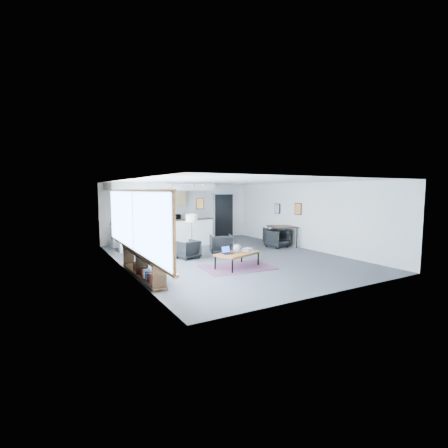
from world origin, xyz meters
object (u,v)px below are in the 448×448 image
armchair_right (221,244)px  floor_lamp (192,219)px  ceramic_pot (237,248)px  dining_table (282,228)px  armchair_left (188,248)px  dining_chair_near (277,239)px  microwave (174,217)px  coffee_table (237,254)px  book_stack (247,250)px  dining_chair_far (275,237)px  laptop (227,251)px

armchair_right → floor_lamp: (-0.92, 0.50, 0.87)m
ceramic_pot → dining_table: (3.53, 2.16, 0.19)m
ceramic_pot → armchair_left: bearing=112.3°
floor_lamp → dining_chair_near: size_ratio=2.20×
dining_chair_near → microwave: bearing=120.0°
coffee_table → book_stack: book_stack is taller
armchair_left → floor_lamp: floor_lamp is taller
dining_chair_near → dining_chair_far: size_ratio=0.95×
armchair_left → microwave: 3.80m
book_stack → armchair_right: size_ratio=0.46×
floor_lamp → armchair_right: bearing=-28.7°
armchair_left → armchair_right: bearing=169.8°
laptop → armchair_right: armchair_right is taller
floor_lamp → dining_chair_near: floor_lamp is taller
coffee_table → ceramic_pot: 0.16m
dining_table → dining_chair_far: dining_table is taller
armchair_right → laptop: bearing=86.4°
book_stack → armchair_left: 2.20m
laptop → ceramic_pot: bearing=-9.9°
ceramic_pot → dining_chair_near: size_ratio=0.39×
coffee_table → laptop: bearing=155.6°
armchair_right → dining_table: bearing=-154.9°
dining_table → armchair_right: bearing=-176.1°
coffee_table → floor_lamp: size_ratio=1.07×
coffee_table → armchair_left: (-0.78, 1.91, -0.07)m
armchair_right → dining_chair_near: 2.67m
coffee_table → dining_chair_near: size_ratio=2.35×
dining_chair_far → microwave: microwave is taller
dining_table → dining_chair_near: 0.55m
dining_chair_far → ceramic_pot: bearing=53.4°
armchair_right → dining_table: 3.01m
armchair_left → microwave: (0.91, 3.61, 0.77)m
book_stack → dining_chair_near: dining_chair_near is taller
ceramic_pot → armchair_left: ceramic_pot is taller
book_stack → armchair_right: armchair_right is taller
laptop → floor_lamp: 2.56m
laptop → dining_chair_near: bearing=23.4°
armchair_left → dining_table: (4.31, 0.25, 0.42)m
armchair_left → microwave: bearing=-116.5°
ceramic_pot → floor_lamp: size_ratio=0.18×
armchair_right → floor_lamp: size_ratio=0.54×
dining_table → coffee_table: bearing=-148.4°
laptop → armchair_left: size_ratio=0.47×
dining_chair_far → microwave: size_ratio=1.27×
dining_table → book_stack: bearing=-146.1°
armchair_right → microwave: (-0.42, 3.55, 0.72)m
dining_table → dining_chair_far: size_ratio=1.79×
armchair_right → dining_chair_near: armchair_right is taller
coffee_table → armchair_right: size_ratio=1.98×
armchair_left → armchair_right: (1.33, 0.05, 0.05)m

